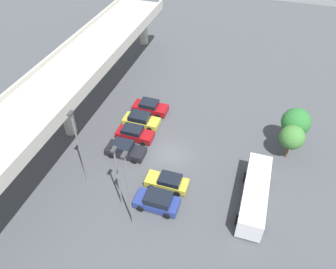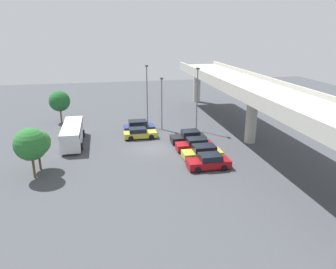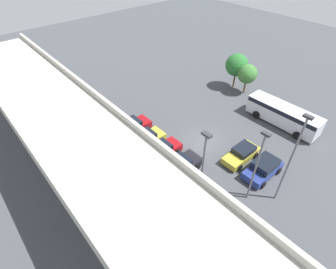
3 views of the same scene
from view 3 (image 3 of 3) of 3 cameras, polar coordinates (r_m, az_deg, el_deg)
The scene contains 14 objects.
ground_plane at distance 29.92m, azimuth 7.59°, elevation -1.63°, with size 106.84×106.84×0.00m, color #424449.
highway_overpass at distance 19.86m, azimuth -16.61°, elevation -3.05°, with size 51.24×7.02×7.94m.
parked_car_0 at distance 27.26m, azimuth 20.06°, elevation -6.91°, with size 2.26×4.30×1.71m.
parked_car_1 at distance 28.29m, azimuth 15.75°, elevation -4.07°, with size 2.07×4.37×1.44m.
parked_car_2 at distance 26.02m, azimuth 2.61°, elevation -6.73°, with size 2.26×4.44×1.60m.
parked_car_3 at distance 27.54m, azimuth -1.50°, elevation -3.56°, with size 2.08×4.42×1.51m.
parked_car_4 at distance 29.02m, azimuth -5.08°, elevation -1.03°, with size 2.23×4.51×1.52m.
parked_car_5 at distance 30.95m, azimuth -7.93°, elevation 1.68°, with size 2.24×4.52×1.55m.
shuttle_bus at distance 34.31m, azimuth 23.78°, elevation 4.13°, with size 8.80×2.59×2.50m.
lamp_post_near_aisle at distance 22.24m, azimuth 18.85°, elevation -5.84°, with size 0.70×0.35×7.53m.
lamp_post_mid_lot at distance 19.42m, azimuth 7.40°, elevation -8.43°, with size 0.70×0.35×8.97m.
lamp_post_by_overpass at distance 22.60m, azimuth 25.38°, elevation -4.25°, with size 0.70×0.35×9.11m.
tree_front_centre at distance 38.73m, azimuth 16.87°, elevation 12.50°, with size 2.68×2.68×4.33m.
tree_front_right at distance 39.66m, azimuth 14.74°, elevation 14.41°, with size 3.19×3.19×5.12m.
Camera 3 is at (-14.30, 17.64, 19.48)m, focal length 28.00 mm.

